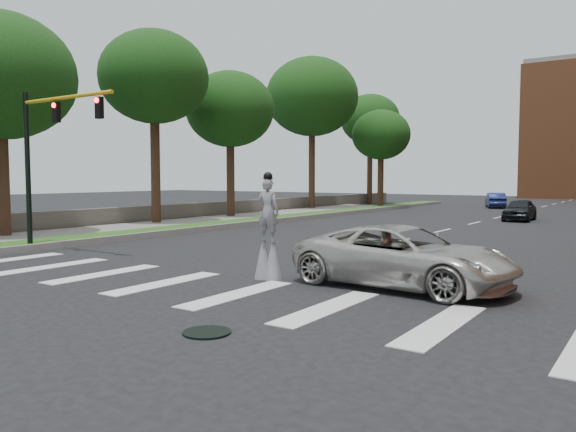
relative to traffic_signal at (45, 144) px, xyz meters
The scene contains 16 objects.
ground_plane 11.04m from the traffic_signal, 17.05° to the right, with size 160.00×160.00×0.00m, color black.
grass_median 17.56m from the traffic_signal, 95.77° to the left, with size 2.00×60.00×0.25m, color #235017.
median_curb 17.48m from the traffic_signal, 92.25° to the left, with size 0.20×60.00×0.28m, color gray.
sidewalk_left 9.37m from the traffic_signal, 123.98° to the left, with size 4.00×60.00×0.18m, color slate.
stone_wall 20.64m from the traffic_signal, 110.80° to the left, with size 0.50×56.00×1.10m, color #555149.
manhole 14.33m from the traffic_signal, 21.36° to the right, with size 0.90×0.90×0.04m, color black.
traffic_signal is the anchor object (origin of this frame).
stilt_performer 10.85m from the traffic_signal, ahead, with size 0.84×0.55×3.04m.
suv_crossing 14.53m from the traffic_signal, ahead, with size 2.69×5.84×1.62m, color #BAB8B0.
car_near 29.41m from the traffic_signal, 66.47° to the left, with size 1.72×4.29×1.46m, color black.
car_mid 42.44m from the traffic_signal, 81.30° to the left, with size 1.50×4.31×1.42m, color #161F4E.
tree_2 13.02m from the traffic_signal, 117.77° to the left, with size 6.47×6.47×11.56m.
tree_3 18.73m from the traffic_signal, 107.50° to the left, with size 6.15×6.15×10.19m.
tree_4 30.62m from the traffic_signal, 101.91° to the left, with size 8.05×8.05×13.29m.
tree_5 42.39m from the traffic_signal, 98.89° to the left, with size 6.23×6.23×11.60m.
tree_6 35.51m from the traffic_signal, 93.81° to the left, with size 5.41×5.41×9.09m.
Camera 1 is at (9.99, -9.62, 2.90)m, focal length 35.00 mm.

